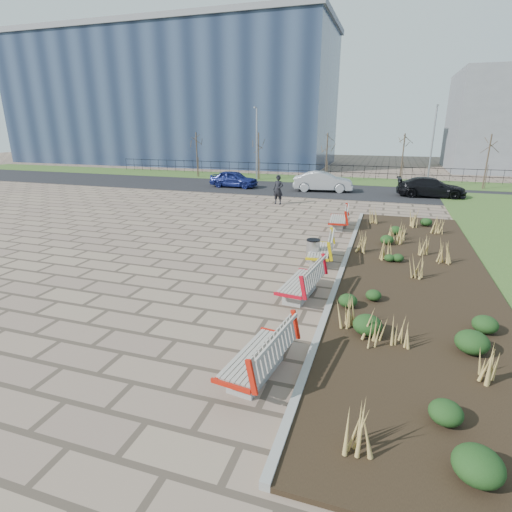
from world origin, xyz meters
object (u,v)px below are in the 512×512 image
(bench_c, at_px, (319,248))
(bench_d, at_px, (338,218))
(lamp_east, at_px, (432,147))
(bench_b, at_px, (300,280))
(car_black, at_px, (431,187))
(litter_bin, at_px, (313,251))
(lamp_west, at_px, (257,145))
(pedestrian, at_px, (278,190))
(bench_a, at_px, (257,353))
(car_silver, at_px, (323,182))
(car_blue, at_px, (234,179))

(bench_c, bearing_deg, bench_d, 84.63)
(lamp_east, bearing_deg, bench_b, -102.00)
(lamp_east, bearing_deg, car_black, -91.47)
(bench_d, distance_m, lamp_east, 16.14)
(litter_bin, bearing_deg, lamp_west, 113.24)
(bench_b, distance_m, lamp_west, 25.31)
(litter_bin, xyz_separation_m, lamp_west, (-8.81, 20.51, 2.62))
(pedestrian, distance_m, car_black, 10.76)
(lamp_west, bearing_deg, car_black, -18.15)
(bench_a, distance_m, litter_bin, 7.02)
(bench_c, xyz_separation_m, lamp_west, (-9.00, 20.31, 2.54))
(litter_bin, bearing_deg, pedestrian, 111.61)
(car_black, height_order, lamp_east, lamp_east)
(bench_a, distance_m, pedestrian, 17.84)
(lamp_west, bearing_deg, bench_d, -59.27)
(bench_d, bearing_deg, litter_bin, -96.72)
(bench_b, bearing_deg, litter_bin, 100.20)
(bench_a, distance_m, car_silver, 23.23)
(bench_d, relative_size, car_black, 0.47)
(bench_d, relative_size, lamp_west, 0.35)
(car_blue, bearing_deg, bench_a, -154.77)
(bench_d, height_order, car_black, car_black)
(bench_d, bearing_deg, lamp_east, 67.06)
(litter_bin, height_order, car_blue, car_blue)
(bench_a, bearing_deg, bench_c, 97.88)
(bench_b, height_order, pedestrian, pedestrian)
(litter_bin, relative_size, lamp_east, 0.14)
(lamp_east, bearing_deg, car_silver, -149.29)
(litter_bin, xyz_separation_m, lamp_east, (5.19, 20.51, 2.62))
(bench_b, xyz_separation_m, litter_bin, (-0.19, 3.01, -0.08))
(bench_d, relative_size, lamp_east, 0.35)
(bench_b, relative_size, car_blue, 0.56)
(bench_c, xyz_separation_m, car_blue, (-9.38, 15.72, 0.16))
(car_black, bearing_deg, bench_b, 163.59)
(bench_c, xyz_separation_m, lamp_east, (5.00, 20.31, 2.54))
(pedestrian, bearing_deg, car_silver, 80.51)
(bench_a, distance_m, lamp_east, 28.09)
(bench_d, xyz_separation_m, litter_bin, (-0.19, -5.37, -0.08))
(car_black, bearing_deg, car_silver, 87.00)
(bench_d, height_order, pedestrian, pedestrian)
(pedestrian, relative_size, car_black, 0.40)
(bench_c, bearing_deg, lamp_east, 70.81)
(car_silver, height_order, lamp_west, lamp_west)
(bench_a, relative_size, pedestrian, 1.18)
(bench_c, bearing_deg, car_black, 67.42)
(bench_b, height_order, car_black, car_black)
(car_blue, relative_size, car_black, 0.84)
(bench_c, relative_size, car_silver, 0.49)
(bench_a, xyz_separation_m, car_silver, (-2.44, 23.10, 0.23))
(bench_b, xyz_separation_m, lamp_east, (5.00, 23.52, 2.54))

